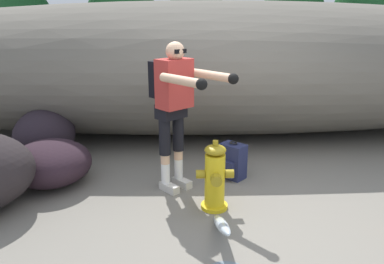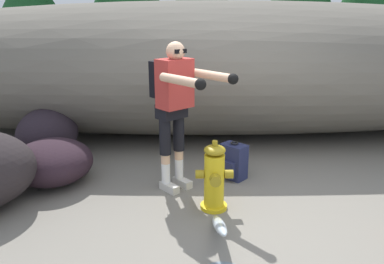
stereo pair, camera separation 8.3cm
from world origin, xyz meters
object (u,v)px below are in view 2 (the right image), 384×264
object	(u,v)px
boulder_outlier	(48,133)
boulder_large	(52,162)
utility_worker	(175,99)
spare_backpack	(233,162)
fire_hydrant	(214,178)

from	to	relation	value
boulder_outlier	boulder_large	bearing A→B (deg)	-68.15
utility_worker	spare_backpack	bearing A→B (deg)	71.33
fire_hydrant	boulder_large	bearing A→B (deg)	160.36
utility_worker	fire_hydrant	bearing A→B (deg)	-0.29
fire_hydrant	spare_backpack	size ratio (longest dim) A/B	1.60
fire_hydrant	boulder_large	distance (m)	2.02
boulder_large	boulder_outlier	xyz separation A→B (m)	(-0.32, 0.81, 0.10)
spare_backpack	boulder_outlier	world-z (taller)	boulder_outlier
boulder_large	fire_hydrant	bearing A→B (deg)	-19.64
boulder_outlier	utility_worker	bearing A→B (deg)	-29.08
spare_backpack	boulder_outlier	xyz separation A→B (m)	(-2.52, 0.72, 0.15)
spare_backpack	boulder_large	world-z (taller)	boulder_large
boulder_large	boulder_outlier	world-z (taller)	boulder_outlier
spare_backpack	boulder_outlier	bearing A→B (deg)	-62.02
fire_hydrant	boulder_outlier	distance (m)	2.67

